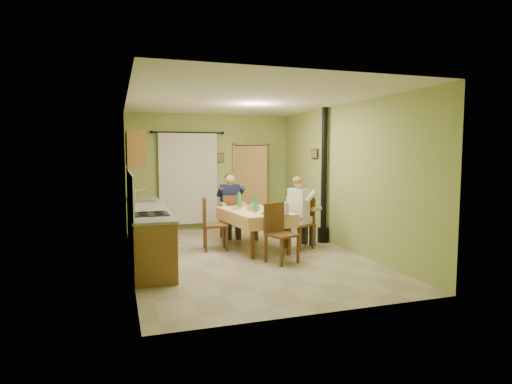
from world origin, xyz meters
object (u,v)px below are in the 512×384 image
object	(u,v)px
stove_flue	(324,194)
chair_far	(231,225)
chair_right	(300,234)
man_right	(300,204)
dining_table	(255,230)
chair_near	(281,246)
man_far	(230,199)
chair_left	(214,235)

from	to	relation	value
stove_flue	chair_far	bearing A→B (deg)	151.53
chair_right	stove_flue	xyz separation A→B (m)	(0.72, 0.41, 0.73)
man_right	stove_flue	size ratio (longest dim) A/B	0.50
chair_far	stove_flue	size ratio (longest dim) A/B	0.34
chair_right	dining_table	bearing A→B (deg)	49.54
dining_table	stove_flue	bearing A→B (deg)	-1.24
dining_table	man_right	xyz separation A→B (m)	(0.84, -0.25, 0.50)
chair_far	chair_near	distance (m)	2.26
man_far	stove_flue	world-z (taller)	stove_flue
dining_table	chair_far	bearing A→B (deg)	92.76
chair_near	stove_flue	distance (m)	2.07
chair_near	chair_left	distance (m)	1.56
dining_table	chair_left	world-z (taller)	chair_left
chair_left	stove_flue	distance (m)	2.44
chair_near	chair_far	bearing A→B (deg)	-103.54
chair_near	man_right	xyz separation A→B (m)	(0.72, 0.87, 0.59)
dining_table	chair_left	size ratio (longest dim) A/B	1.75
man_far	man_right	bearing A→B (deg)	-52.88
chair_far	chair_right	distance (m)	1.71
man_far	chair_far	bearing A→B (deg)	-90.00
dining_table	chair_far	size ratio (longest dim) A/B	1.86
chair_left	man_right	world-z (taller)	man_right
chair_near	man_far	world-z (taller)	man_far
chair_near	man_right	world-z (taller)	man_right
stove_flue	dining_table	bearing A→B (deg)	-174.25
man_right	chair_right	bearing A→B (deg)	-90.00
chair_left	chair_right	bearing A→B (deg)	82.53
dining_table	chair_right	world-z (taller)	chair_right
chair_right	man_far	distance (m)	1.82
chair_near	stove_flue	xyz separation A→B (m)	(1.45, 1.28, 0.73)
stove_flue	chair_right	bearing A→B (deg)	-150.47
chair_near	man_far	size ratio (longest dim) A/B	0.73
stove_flue	chair_left	bearing A→B (deg)	179.72
chair_near	man_right	bearing A→B (deg)	-150.97
chair_right	man_far	world-z (taller)	man_far
chair_near	stove_flue	world-z (taller)	stove_flue
dining_table	man_right	world-z (taller)	man_right
dining_table	chair_left	distance (m)	0.79
chair_left	man_far	xyz separation A→B (m)	(0.57, 0.95, 0.59)
chair_left	man_right	bearing A→B (deg)	82.21
chair_left	man_far	bearing A→B (deg)	156.10
chair_right	man_far	bearing A→B (deg)	12.99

